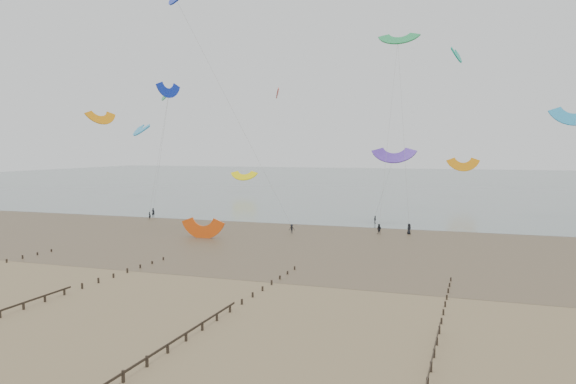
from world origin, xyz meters
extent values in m
plane|color=brown|center=(0.00, 0.00, 0.00)|extent=(500.00, 500.00, 0.00)
plane|color=#475654|center=(0.00, 200.00, 0.03)|extent=(500.00, 500.00, 0.00)
plane|color=#473A28|center=(0.00, 35.00, 0.01)|extent=(500.00, 500.00, 0.00)
ellipsoid|color=slate|center=(-18.00, 22.00, 0.01)|extent=(23.60, 14.36, 0.01)
ellipsoid|color=slate|center=(12.00, 38.00, 0.01)|extent=(33.64, 18.32, 0.01)
ellipsoid|color=slate|center=(-40.00, 40.00, 0.01)|extent=(26.95, 14.22, 0.01)
cube|color=black|center=(-32.00, 4.11, 0.22)|extent=(0.16, 0.16, 0.54)
cube|color=black|center=(-32.00, 6.74, 0.20)|extent=(0.16, 0.16, 0.51)
cube|color=black|center=(-32.00, 9.37, 0.19)|extent=(0.16, 0.16, 0.48)
cube|color=black|center=(-32.00, 12.00, 0.17)|extent=(0.16, 0.16, 0.45)
cube|color=black|center=(-14.00, -14.32, 0.32)|extent=(0.16, 0.16, 0.74)
cube|color=black|center=(-14.00, -11.68, 0.31)|extent=(0.16, 0.16, 0.71)
cube|color=black|center=(-14.00, -9.05, 0.29)|extent=(0.16, 0.16, 0.68)
cube|color=black|center=(-14.00, -6.42, 0.28)|extent=(0.16, 0.16, 0.65)
cube|color=black|center=(-14.00, -3.79, 0.26)|extent=(0.16, 0.16, 0.62)
cube|color=black|center=(-14.00, -1.16, 0.25)|extent=(0.16, 0.16, 0.59)
cube|color=black|center=(-14.00, 1.47, 0.23)|extent=(0.16, 0.16, 0.57)
cube|color=black|center=(-14.00, 4.11, 0.22)|extent=(0.16, 0.16, 0.54)
cube|color=black|center=(-14.00, 6.74, 0.20)|extent=(0.16, 0.16, 0.51)
cube|color=black|center=(-14.00, 9.37, 0.19)|extent=(0.16, 0.16, 0.48)
cube|color=black|center=(-14.00, 12.00, 0.17)|extent=(0.16, 0.16, 0.45)
cube|color=black|center=(4.00, -22.21, 0.36)|extent=(0.16, 0.16, 0.83)
cube|color=black|center=(4.00, -19.58, 0.35)|extent=(0.16, 0.16, 0.80)
cube|color=black|center=(4.00, -16.95, 0.33)|extent=(0.16, 0.16, 0.77)
cube|color=black|center=(4.00, -14.32, 0.32)|extent=(0.16, 0.16, 0.74)
cube|color=black|center=(4.00, -11.68, 0.31)|extent=(0.16, 0.16, 0.71)
cube|color=black|center=(4.00, -9.05, 0.29)|extent=(0.16, 0.16, 0.68)
cube|color=black|center=(4.00, -6.42, 0.28)|extent=(0.16, 0.16, 0.65)
cube|color=black|center=(4.00, -3.79, 0.26)|extent=(0.16, 0.16, 0.62)
cube|color=black|center=(4.00, -1.16, 0.25)|extent=(0.16, 0.16, 0.59)
cube|color=black|center=(4.00, 1.47, 0.23)|extent=(0.16, 0.16, 0.57)
cube|color=black|center=(4.00, 4.11, 0.22)|extent=(0.16, 0.16, 0.54)
cube|color=black|center=(4.00, 6.74, 0.20)|extent=(0.16, 0.16, 0.51)
cube|color=black|center=(4.00, 9.37, 0.19)|extent=(0.16, 0.16, 0.48)
cube|color=black|center=(4.00, 12.00, 0.17)|extent=(0.16, 0.16, 0.45)
cube|color=black|center=(4.00, -21.75, 0.62)|extent=(0.06, 32.50, 0.18)
cube|color=black|center=(22.00, -16.95, 0.33)|extent=(0.16, 0.16, 0.77)
cube|color=black|center=(22.00, -14.32, 0.32)|extent=(0.16, 0.16, 0.74)
cube|color=black|center=(22.00, -11.68, 0.31)|extent=(0.16, 0.16, 0.71)
cube|color=black|center=(22.00, -9.05, 0.29)|extent=(0.16, 0.16, 0.68)
cube|color=black|center=(22.00, -6.42, 0.28)|extent=(0.16, 0.16, 0.65)
cube|color=black|center=(22.00, -3.79, 0.26)|extent=(0.16, 0.16, 0.62)
cube|color=black|center=(22.00, -1.16, 0.25)|extent=(0.16, 0.16, 0.59)
cube|color=black|center=(22.00, 1.47, 0.23)|extent=(0.16, 0.16, 0.57)
cube|color=black|center=(22.00, 4.11, 0.22)|extent=(0.16, 0.16, 0.54)
cube|color=black|center=(22.00, 6.74, 0.20)|extent=(0.16, 0.16, 0.51)
cube|color=black|center=(22.00, 9.37, 0.19)|extent=(0.16, 0.16, 0.48)
cube|color=black|center=(22.00, 12.00, 0.17)|extent=(0.16, 0.16, 0.45)
imported|color=black|center=(-39.06, 47.87, 0.75)|extent=(0.61, 0.46, 1.51)
imported|color=black|center=(13.67, 44.56, 0.92)|extent=(1.05, 1.03, 1.83)
imported|color=black|center=(5.84, 56.19, 0.75)|extent=(0.47, 0.92, 1.50)
imported|color=black|center=(8.89, 42.89, 0.87)|extent=(1.01, 0.89, 1.74)
imported|color=black|center=(-40.46, 51.41, 0.94)|extent=(0.69, 0.45, 1.88)
imported|color=black|center=(-5.44, 39.13, 0.78)|extent=(1.13, 0.85, 1.56)
camera|label=1|loc=(24.64, -50.93, 14.58)|focal=35.00mm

